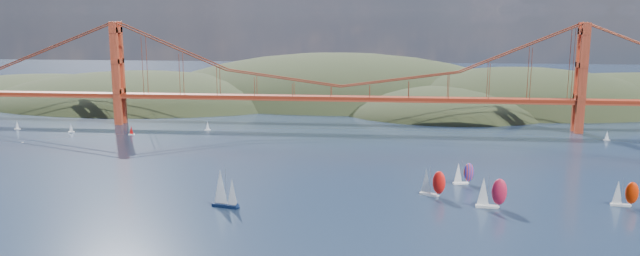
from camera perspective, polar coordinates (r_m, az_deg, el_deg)
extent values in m
ellipsoid|color=black|center=(438.97, -15.91, 0.86)|extent=(240.00, 140.00, 64.00)
ellipsoid|color=black|center=(449.49, 1.67, 0.77)|extent=(300.00, 180.00, 96.00)
ellipsoid|color=black|center=(427.36, 17.62, 0.22)|extent=(220.00, 140.00, 76.00)
ellipsoid|color=black|center=(389.67, 11.34, 0.27)|extent=(140.00, 110.00, 48.00)
ellipsoid|color=black|center=(504.43, -24.22, 1.96)|extent=(200.00, 140.00, 44.00)
cube|color=maroon|center=(325.43, 1.91, 2.79)|extent=(440.00, 7.00, 1.60)
cube|color=maroon|center=(325.60, 1.91, 2.58)|extent=(440.00, 7.00, 0.80)
cube|color=maroon|center=(353.10, -17.97, 4.78)|extent=(4.00, 8.50, 55.00)
cube|color=maroon|center=(337.83, 22.73, 4.22)|extent=(4.00, 8.50, 55.00)
cube|color=black|center=(199.43, -8.65, -7.03)|extent=(8.86, 4.54, 1.02)
cylinder|color=#99999E|center=(197.30, -8.59, -5.20)|extent=(0.13, 0.13, 12.33)
cone|color=silver|center=(198.42, -9.09, -5.30)|extent=(5.86, 5.86, 10.85)
cone|color=silver|center=(196.80, -8.04, -5.78)|extent=(4.19, 4.19, 8.63)
cube|color=white|center=(212.63, 9.92, -5.98)|extent=(6.31, 4.13, 0.74)
cylinder|color=#99999E|center=(211.16, 10.04, -4.70)|extent=(0.09, 0.09, 9.23)
cone|color=silver|center=(211.76, 9.68, -4.77)|extent=(4.57, 4.57, 8.13)
ellipsoid|color=red|center=(210.28, 10.83, -4.92)|extent=(5.05, 4.26, 7.76)
cube|color=silver|center=(203.61, 14.98, -6.94)|extent=(6.75, 2.16, 0.80)
cylinder|color=#99999E|center=(202.11, 15.15, -5.48)|extent=(0.10, 0.10, 10.02)
cone|color=silver|center=(202.07, 14.71, -5.61)|extent=(3.90, 3.90, 8.81)
ellipsoid|color=#BB1734|center=(202.69, 16.08, -5.63)|extent=(4.80, 3.14, 8.41)
cube|color=silver|center=(219.98, 25.74, -6.35)|extent=(5.80, 2.31, 0.68)
cylinder|color=#99999E|center=(218.83, 25.91, -5.21)|extent=(0.08, 0.08, 8.46)
cone|color=silver|center=(218.65, 25.57, -5.31)|extent=(3.55, 3.55, 7.45)
ellipsoid|color=red|center=(219.58, 26.63, -5.33)|extent=(4.24, 2.98, 7.11)
cube|color=white|center=(228.14, 12.71, -4.95)|extent=(5.52, 2.62, 0.64)
cylinder|color=#99999E|center=(227.12, 12.82, -3.89)|extent=(0.08, 0.08, 7.98)
cone|color=silver|center=(226.81, 12.53, -4.01)|extent=(3.56, 3.56, 7.02)
ellipsoid|color=red|center=(228.12, 13.45, -3.96)|extent=(4.15, 3.10, 6.70)
cube|color=silver|center=(359.69, -25.93, -0.07)|extent=(3.00, 1.00, 0.50)
cone|color=white|center=(359.30, -25.96, 0.30)|extent=(2.00, 2.00, 4.20)
cube|color=silver|center=(339.91, -21.78, -0.33)|extent=(3.00, 1.00, 0.50)
cone|color=white|center=(339.50, -21.81, 0.06)|extent=(2.00, 2.00, 4.20)
cube|color=silver|center=(323.00, -16.85, -0.56)|extent=(3.00, 1.00, 0.50)
cone|color=red|center=(322.57, -16.87, -0.15)|extent=(2.00, 2.00, 4.20)
cube|color=silver|center=(325.89, -10.23, -0.17)|extent=(3.00, 1.00, 0.50)
cone|color=white|center=(325.46, -10.25, 0.23)|extent=(2.00, 2.00, 4.20)
cube|color=silver|center=(325.69, 24.72, -1.00)|extent=(3.00, 1.00, 0.50)
cone|color=white|center=(325.26, 24.75, -0.60)|extent=(2.00, 2.00, 4.20)
ellipsoid|color=white|center=(208.76, -25.56, -1.20)|extent=(0.90, 0.25, 0.17)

